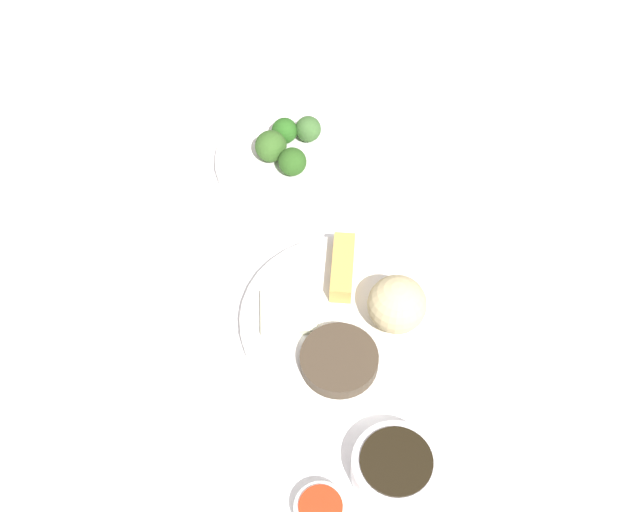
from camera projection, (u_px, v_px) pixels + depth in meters
tabletop at (317, 338)px, 1.13m from camera, size 2.20×2.20×0.02m
main_plate at (341, 320)px, 1.13m from camera, size 0.27×0.27×0.02m
rice_scoop at (397, 304)px, 1.09m from camera, size 0.08×0.08×0.08m
spring_roll at (344, 268)px, 1.15m from camera, size 0.10×0.06×0.03m
crab_rangoon_wonton at (289, 312)px, 1.12m from camera, size 0.09×0.09×0.01m
stir_fry_heap at (339, 360)px, 1.07m from camera, size 0.10×0.10×0.02m
broccoli_plate at (291, 161)px, 1.30m from camera, size 0.23×0.23×0.01m
broccoli_floret_0 at (292, 162)px, 1.26m from camera, size 0.04×0.04×0.04m
broccoli_floret_1 at (285, 131)px, 1.30m from camera, size 0.04×0.04×0.04m
broccoli_floret_2 at (308, 129)px, 1.30m from camera, size 0.04×0.04×0.04m
broccoli_floret_3 at (271, 146)px, 1.27m from camera, size 0.05×0.05×0.05m
soy_sauce_bowl at (395, 468)px, 1.00m from camera, size 0.11×0.11×0.04m
soy_sauce_bowl_liquid at (396, 461)px, 0.98m from camera, size 0.09×0.09×0.00m
sauce_ramekin_sweet_and_sour at (321, 510)px, 0.97m from camera, size 0.06×0.06×0.02m
sauce_ramekin_sweet_and_sour_liquid at (321, 507)px, 0.96m from camera, size 0.05×0.05×0.00m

